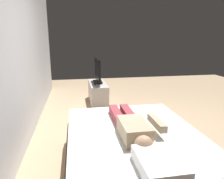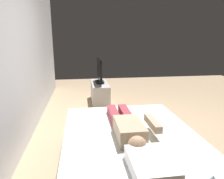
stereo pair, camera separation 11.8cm
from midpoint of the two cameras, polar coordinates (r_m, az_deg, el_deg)
ground_plane at (r=3.70m, az=6.51°, el=-11.68°), size 10.00×10.00×0.00m
back_wall at (r=3.69m, az=-23.70°, el=9.79°), size 6.40×0.10×2.80m
bed at (r=2.57m, az=4.67°, el=-17.31°), size 2.02×1.56×0.54m
pillow at (r=1.83m, az=10.69°, el=-19.19°), size 0.48×0.34×0.12m
person at (r=2.42m, az=4.03°, el=-9.79°), size 1.26×0.46×0.18m
remote at (r=2.70m, az=11.68°, el=-9.13°), size 0.15×0.04×0.02m
tv_stand at (r=5.26m, az=-4.48°, el=-0.88°), size 1.10×0.40×0.50m
tv at (r=5.15m, az=-4.60°, el=4.88°), size 0.88×0.20×0.59m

